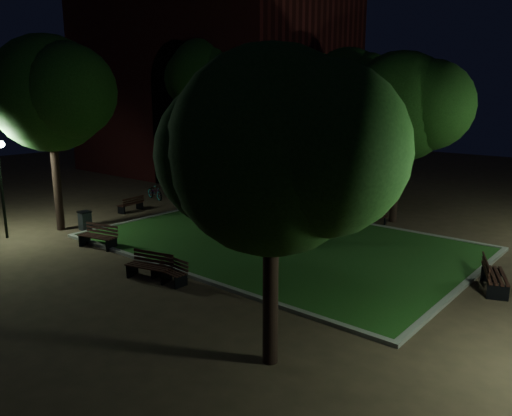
{
  "coord_description": "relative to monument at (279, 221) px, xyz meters",
  "views": [
    {
      "loc": [
        12.21,
        -14.05,
        6.16
      ],
      "look_at": [
        -0.39,
        1.0,
        1.65
      ],
      "focal_mm": 35.0,
      "sensor_mm": 36.0,
      "label": 1
    }
  ],
  "objects": [
    {
      "name": "ground",
      "position": [
        0.0,
        -2.0,
        -0.96
      ],
      "size": [
        80.0,
        80.0,
        0.0
      ],
      "primitive_type": "plane",
      "color": "#453425"
    },
    {
      "name": "monument",
      "position": [
        0.0,
        0.0,
        0.0
      ],
      "size": [
        1.4,
        1.4,
        3.2
      ],
      "color": "gray",
      "rests_on": "lawn"
    },
    {
      "name": "bench_near_left",
      "position": [
        -0.87,
        -6.05,
        -0.53
      ],
      "size": [
        1.73,
        0.95,
        0.9
      ],
      "rotation": [
        0.0,
        0.0,
        0.24
      ],
      "color": "black",
      "rests_on": "ground"
    },
    {
      "name": "bench_far_side",
      "position": [
        1.5,
        5.42,
        -0.58
      ],
      "size": [
        1.56,
        0.94,
        0.81
      ],
      "rotation": [
        0.0,
        0.0,
        3.46
      ],
      "color": "black",
      "rests_on": "ground"
    },
    {
      "name": "bench_left_side",
      "position": [
        -9.55,
        -0.44,
        -0.57
      ],
      "size": [
        0.69,
        1.54,
        0.82
      ],
      "rotation": [
        0.0,
        0.0,
        -1.45
      ],
      "color": "black",
      "rests_on": "ground"
    },
    {
      "name": "bench_right_side",
      "position": [
        8.37,
        0.32,
        -0.48
      ],
      "size": [
        1.28,
        1.94,
        1.01
      ],
      "rotation": [
        0.0,
        0.0,
        1.95
      ],
      "color": "black",
      "rests_on": "ground"
    },
    {
      "name": "tree_nw",
      "position": [
        -10.95,
        6.95,
        6.21
      ],
      "size": [
        6.1,
        4.98,
        9.67
      ],
      "color": "black",
      "rests_on": "ground"
    },
    {
      "name": "lawn",
      "position": [
        0.0,
        0.0,
        -0.92
      ],
      "size": [
        15.0,
        10.0,
        0.08
      ],
      "primitive_type": "cube",
      "color": "#224D19",
      "rests_on": "ground"
    },
    {
      "name": "lawn_kerb",
      "position": [
        0.0,
        0.0,
        -0.9
      ],
      "size": [
        15.4,
        10.4,
        0.12
      ],
      "color": "slate",
      "rests_on": "ground"
    },
    {
      "name": "tree_far_north",
      "position": [
        -2.36,
        9.5,
        5.63
      ],
      "size": [
        5.19,
        4.23,
        8.71
      ],
      "color": "black",
      "rests_on": "ground"
    },
    {
      "name": "trash_bin",
      "position": [
        -8.16,
        -4.03,
        -0.51
      ],
      "size": [
        0.55,
        0.55,
        0.88
      ],
      "color": "black",
      "rests_on": "ground"
    },
    {
      "name": "bicycle",
      "position": [
        -11.13,
        2.43,
        -0.51
      ],
      "size": [
        1.8,
        0.93,
        0.9
      ],
      "primitive_type": "imported",
      "rotation": [
        0.0,
        0.0,
        1.37
      ],
      "color": "black",
      "rests_on": "ground"
    },
    {
      "name": "tree_north_er",
      "position": [
        2.19,
        6.56,
        4.58
      ],
      "size": [
        6.32,
        5.16,
        8.12
      ],
      "color": "black",
      "rests_on": "ground"
    },
    {
      "name": "tree_north_wl",
      "position": [
        -4.58,
        5.34,
        5.0
      ],
      "size": [
        5.51,
        4.5,
        8.21
      ],
      "color": "black",
      "rests_on": "ground"
    },
    {
      "name": "lamppost_nw",
      "position": [
        -10.25,
        7.25,
        1.98
      ],
      "size": [
        1.18,
        0.28,
        4.16
      ],
      "color": "black",
      "rests_on": "ground"
    },
    {
      "name": "tree_west",
      "position": [
        -8.96,
        -4.76,
        5.19
      ],
      "size": [
        6.22,
        5.08,
        8.69
      ],
      "color": "black",
      "rests_on": "ground"
    },
    {
      "name": "tree_se",
      "position": [
        5.73,
        -7.69,
        4.0
      ],
      "size": [
        5.55,
        4.53,
        7.22
      ],
      "color": "black",
      "rests_on": "ground"
    },
    {
      "name": "building_main",
      "position": [
        -15.86,
        11.79,
        6.42
      ],
      "size": [
        20.0,
        12.0,
        15.0
      ],
      "color": "#4D1714",
      "rests_on": "ground"
    },
    {
      "name": "bench_near_right",
      "position": [
        -0.12,
        -5.81,
        -0.58
      ],
      "size": [
        1.5,
        0.6,
        0.81
      ],
      "rotation": [
        0.0,
        0.0,
        -0.06
      ],
      "color": "black",
      "rests_on": "ground"
    },
    {
      "name": "bench_west_near",
      "position": [
        -5.35,
        -5.14,
        -0.52
      ],
      "size": [
        1.79,
        0.94,
        0.93
      ],
      "rotation": [
        0.0,
        0.0,
        0.22
      ],
      "color": "black",
      "rests_on": "ground"
    }
  ]
}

